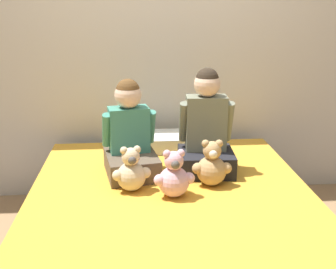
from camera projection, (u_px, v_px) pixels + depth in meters
The scene contains 9 objects.
ground_plane at pixel (171, 264), 2.61m from camera, with size 14.00×14.00×0.00m, color #93704C.
wall_behind_bed at pixel (159, 42), 3.27m from camera, with size 8.00×0.06×2.50m.
bed at pixel (172, 230), 2.53m from camera, with size 1.69×1.95×0.48m.
child_on_left at pixel (130, 138), 2.69m from camera, with size 0.38×0.45×0.62m.
child_on_right at pixel (206, 131), 2.72m from camera, with size 0.37×0.34×0.68m.
teddy_bear_held_by_left_child at pixel (131, 172), 2.47m from camera, with size 0.23×0.17×0.27m.
teddy_bear_held_by_right_child at pixel (212, 166), 2.55m from camera, with size 0.24×0.18×0.29m.
teddy_bear_between_children at pixel (174, 177), 2.40m from camera, with size 0.24×0.18×0.28m.
pillow_at_headboard at pixel (162, 142), 3.19m from camera, with size 0.50×0.30×0.11m.
Camera 1 is at (-0.20, -2.23, 1.56)m, focal length 45.00 mm.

